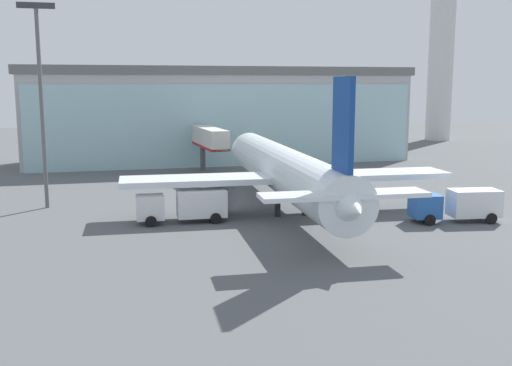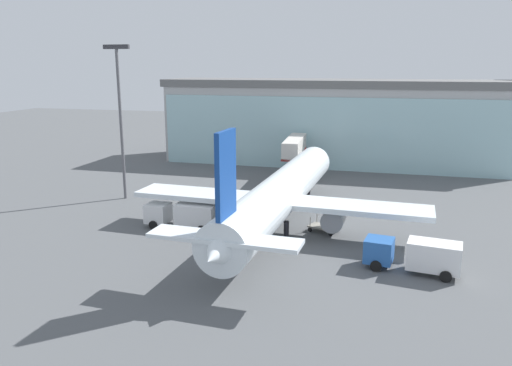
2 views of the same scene
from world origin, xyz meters
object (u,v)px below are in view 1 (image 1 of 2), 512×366
Objects in this scene: fuel_truck at (458,204)px; safety_cone_wingtip at (447,205)px; apron_light_mast at (41,88)px; airplane at (286,171)px; jet_bridge at (210,139)px; catering_truck at (185,205)px; safety_cone_nose at (327,220)px; baggage_cart at (330,202)px; control_tower at (443,26)px.

fuel_truck is 13.70× the size of safety_cone_wingtip.
safety_cone_wingtip is (2.29, 5.33, -1.19)m from fuel_truck.
apron_light_mast reaches higher than fuel_truck.
jet_bridge is at bearing 9.71° from airplane.
jet_bridge is 20.47× the size of safety_cone_wingtip.
catering_truck is at bearing 106.56° from airplane.
jet_bridge is 29.33m from safety_cone_nose.
safety_cone_nose and safety_cone_wingtip have the same top height.
safety_cone_nose is at bearing -2.93° from fuel_truck.
catering_truck is 24.20m from safety_cone_wingtip.
jet_bridge reaches higher than baggage_cart.
baggage_cart reaches higher than safety_cone_nose.
jet_bridge reaches higher than fuel_truck.
control_tower is 73.66m from safety_cone_wingtip.
control_tower is 11.84× the size of baggage_cart.
apron_light_mast is 28.03m from baggage_cart.
apron_light_mast is 17.42m from catering_truck.
jet_bridge is at bearing 127.01° from baggage_cart.
baggage_cart is 5.77× the size of safety_cone_nose.
safety_cone_nose is at bearing -28.40° from apron_light_mast.
apron_light_mast is 33.22× the size of safety_cone_wingtip.
jet_bridge is 1.53× the size of catering_truck.
control_tower is 87.56m from catering_truck.
baggage_cart is (-8.21, 7.85, -0.97)m from fuel_truck.
airplane is 15.40m from safety_cone_wingtip.
airplane is at bearing -23.08° from fuel_truck.
safety_cone_nose is 1.00× the size of safety_cone_wingtip.
safety_cone_nose is at bearing 165.62° from catering_truck.
airplane is at bearing -17.96° from apron_light_mast.
apron_light_mast reaches higher than airplane.
apron_light_mast reaches higher than jet_bridge.
fuel_truck is (12.57, -7.59, -2.11)m from airplane.
baggage_cart is (7.17, -22.89, -3.98)m from jet_bridge.
safety_cone_nose is (22.70, -12.27, -10.60)m from apron_light_mast.
safety_cone_nose is at bearing -165.96° from safety_cone_wingtip.
jet_bridge is at bearing -146.33° from control_tower.
fuel_truck is at bearing -24.07° from baggage_cart.
fuel_truck is at bearing -10.97° from safety_cone_nose.
catering_truck is (-6.49, -25.42, -3.01)m from jet_bridge.
catering_truck is 13.39× the size of safety_cone_nose.
safety_cone_wingtip is at bearing -14.17° from apron_light_mast.
fuel_truck is 10.99m from safety_cone_nose.
safety_cone_wingtip is (35.72, -9.02, -10.60)m from apron_light_mast.
jet_bridge is 26.41m from catering_truck.
apron_light_mast is at bearing 74.82° from airplane.
control_tower is 68.34× the size of safety_cone_wingtip.
control_tower is 78.85m from fuel_truck.
control_tower reaches higher than fuel_truck.
jet_bridge is 23.33m from airplane.
apron_light_mast is at bearing 151.60° from safety_cone_nose.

